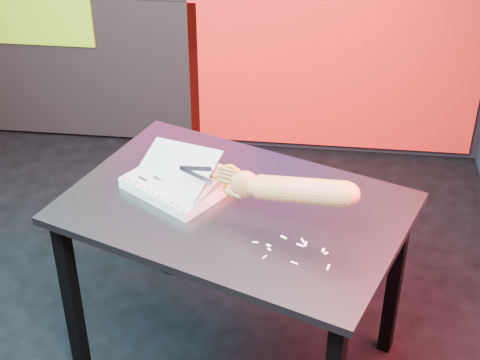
# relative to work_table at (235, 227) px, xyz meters

# --- Properties ---
(room) EXTENTS (3.01, 3.01, 2.71)m
(room) POSITION_rel_work_table_xyz_m (-0.31, 0.17, 0.69)
(room) COLOR black
(room) RESTS_ON ground
(work_table) EXTENTS (1.36, 1.13, 0.75)m
(work_table) POSITION_rel_work_table_xyz_m (0.00, 0.00, 0.00)
(work_table) COLOR black
(work_table) RESTS_ON ground
(printout_stack) EXTENTS (0.41, 0.39, 0.18)m
(printout_stack) POSITION_rel_work_table_xyz_m (-0.22, 0.07, 0.12)
(printout_stack) COLOR beige
(printout_stack) RESTS_ON work_table
(scissors) EXTENTS (0.22, 0.08, 0.13)m
(scissors) POSITION_rel_work_table_xyz_m (-0.02, -0.06, 0.24)
(scissors) COLOR #9EA3B5
(scissors) RESTS_ON printout_stack
(hand_forearm) EXTENTS (0.46, 0.19, 0.15)m
(hand_forearm) POSITION_rel_work_table_xyz_m (0.20, -0.13, 0.26)
(hand_forearm) COLOR #B8733E
(hand_forearm) RESTS_ON work_table
(paper_clippings) EXTENTS (0.25, 0.16, 0.00)m
(paper_clippings) POSITION_rel_work_table_xyz_m (0.22, -0.22, 0.10)
(paper_clippings) COLOR white
(paper_clippings) RESTS_ON work_table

